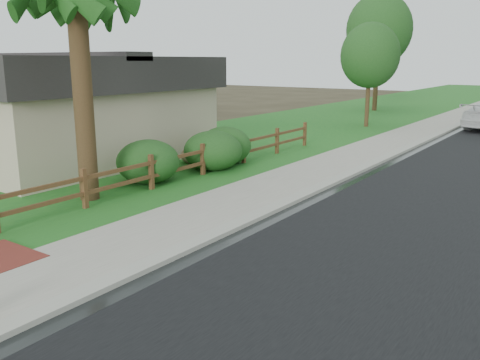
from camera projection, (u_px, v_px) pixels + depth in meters
The scene contains 12 objects.
ground at pixel (90, 282), 8.86m from camera, with size 120.00×120.00×0.00m, color #312A1A.
sidewalk at pixel (466, 112), 37.29m from camera, with size 2.20×90.00×0.10m, color gray.
grass_strip at pixel (439, 111), 38.35m from camera, with size 1.60×90.00×0.06m, color #18561E.
lawn_near at pixel (373, 108), 41.25m from camera, with size 9.00×90.00×0.04m, color #18561E.
ranch_fence at pixel (179, 164), 15.83m from camera, with size 0.12×16.92×1.10m.
house at pixel (47, 104), 20.09m from camera, with size 10.60×9.60×4.05m.
boulder at pixel (192, 156), 18.83m from camera, with size 0.95×0.71×0.63m, color brown.
shrub_b at pixel (148, 162), 15.82m from camera, with size 1.97×1.97×1.38m, color #174016.
shrub_c at pixel (225, 146), 18.69m from camera, with size 1.95×1.95×1.41m, color #174016.
shrub_d at pixel (213, 151), 17.68m from camera, with size 2.05×2.05×1.40m, color #174016.
tree_near_left at pixel (370, 56), 28.42m from camera, with size 3.30×3.30×5.85m.
tree_mid_left at pixel (379, 30), 37.40m from camera, with size 4.81×4.81×8.60m.
Camera 1 is at (6.85, -5.23, 3.78)m, focal length 38.00 mm.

